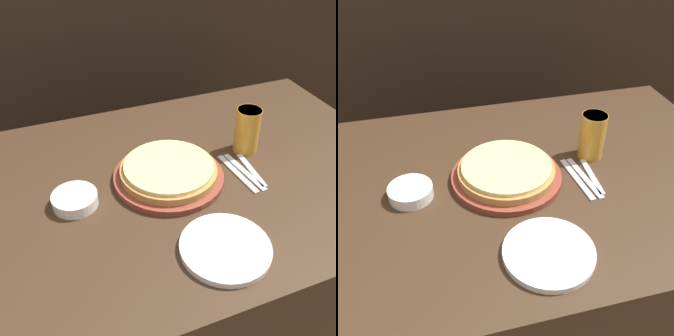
# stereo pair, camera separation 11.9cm
# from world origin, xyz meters

# --- Properties ---
(ground_plane) EXTENTS (12.00, 12.00, 0.00)m
(ground_plane) POSITION_xyz_m (0.00, 0.00, 0.00)
(ground_plane) COLOR brown
(dining_table) EXTENTS (1.44, 0.97, 0.77)m
(dining_table) POSITION_xyz_m (0.00, 0.00, 0.39)
(dining_table) COLOR #3D2819
(dining_table) RESTS_ON ground_plane
(pizza_on_board) EXTENTS (0.34, 0.34, 0.06)m
(pizza_on_board) POSITION_xyz_m (-0.07, 0.00, 0.80)
(pizza_on_board) COLOR brown
(pizza_on_board) RESTS_ON dining_table
(beer_glass) EXTENTS (0.08, 0.08, 0.15)m
(beer_glass) POSITION_xyz_m (0.24, 0.06, 0.86)
(beer_glass) COLOR gold
(beer_glass) RESTS_ON dining_table
(dinner_plate) EXTENTS (0.23, 0.23, 0.02)m
(dinner_plate) POSITION_xyz_m (-0.04, -0.32, 0.78)
(dinner_plate) COLOR white
(dinner_plate) RESTS_ON dining_table
(side_bowl) EXTENTS (0.13, 0.13, 0.04)m
(side_bowl) POSITION_xyz_m (-0.35, -0.01, 0.79)
(side_bowl) COLOR white
(side_bowl) RESTS_ON dining_table
(fork) EXTENTS (0.03, 0.21, 0.00)m
(fork) POSITION_xyz_m (0.15, -0.06, 0.78)
(fork) COLOR silver
(fork) RESTS_ON dining_table
(dinner_knife) EXTENTS (0.04, 0.21, 0.00)m
(dinner_knife) POSITION_xyz_m (0.17, -0.06, 0.78)
(dinner_knife) COLOR silver
(dinner_knife) RESTS_ON dining_table
(spoon) EXTENTS (0.03, 0.18, 0.00)m
(spoon) POSITION_xyz_m (0.20, -0.06, 0.78)
(spoon) COLOR silver
(spoon) RESTS_ON dining_table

